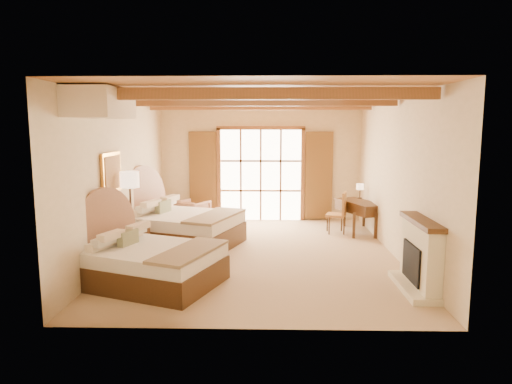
{
  "coord_description": "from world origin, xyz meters",
  "views": [
    {
      "loc": [
        0.17,
        -9.08,
        2.61
      ],
      "look_at": [
        -0.05,
        0.2,
        1.26
      ],
      "focal_mm": 32.0,
      "sensor_mm": 36.0,
      "label": 1
    }
  ],
  "objects_px": {
    "armchair": "(192,213)",
    "bed_far": "(177,224)",
    "nightstand": "(131,244)",
    "bed_near": "(143,260)",
    "desk": "(359,216)"
  },
  "relations": [
    {
      "from": "bed_near",
      "to": "armchair",
      "type": "height_order",
      "value": "bed_near"
    },
    {
      "from": "bed_near",
      "to": "desk",
      "type": "bearing_deg",
      "value": 62.83
    },
    {
      "from": "bed_far",
      "to": "armchair",
      "type": "xyz_separation_m",
      "value": [
        0.04,
        1.91,
        -0.11
      ]
    },
    {
      "from": "desk",
      "to": "armchair",
      "type": "bearing_deg",
      "value": 150.0
    },
    {
      "from": "armchair",
      "to": "desk",
      "type": "height_order",
      "value": "desk"
    },
    {
      "from": "bed_far",
      "to": "armchair",
      "type": "relative_size",
      "value": 3.78
    },
    {
      "from": "bed_near",
      "to": "armchair",
      "type": "distance_m",
      "value": 4.48
    },
    {
      "from": "bed_far",
      "to": "armchair",
      "type": "distance_m",
      "value": 1.92
    },
    {
      "from": "armchair",
      "to": "bed_far",
      "type": "bearing_deg",
      "value": 117.01
    },
    {
      "from": "nightstand",
      "to": "bed_far",
      "type": "bearing_deg",
      "value": 77.03
    },
    {
      "from": "bed_near",
      "to": "desk",
      "type": "height_order",
      "value": "bed_near"
    },
    {
      "from": "nightstand",
      "to": "bed_near",
      "type": "bearing_deg",
      "value": -49.95
    },
    {
      "from": "bed_far",
      "to": "desk",
      "type": "bearing_deg",
      "value": 37.01
    },
    {
      "from": "nightstand",
      "to": "desk",
      "type": "height_order",
      "value": "desk"
    },
    {
      "from": "armchair",
      "to": "desk",
      "type": "bearing_deg",
      "value": -159.93
    }
  ]
}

